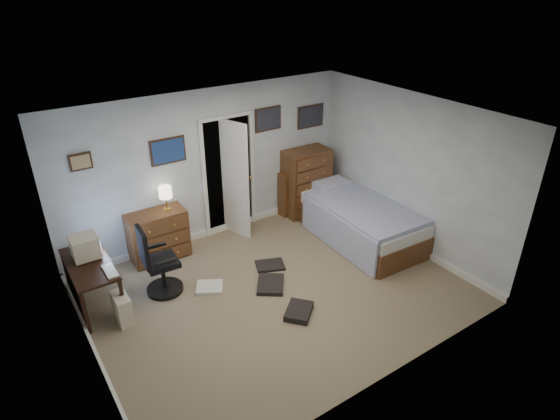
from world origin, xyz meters
The scene contains 15 objects.
floor centered at (0.00, 0.00, -0.01)m, with size 5.00×4.00×0.02m, color #826E5A.
computer_desk centered at (-2.28, 1.14, 0.51)m, with size 0.54×1.16×0.67m.
crt_monitor centered at (-2.18, 1.29, 0.83)m, with size 0.35×0.32×0.32m.
keyboard centered at (-2.02, 0.79, 0.68)m, with size 0.13×0.36×0.02m, color beige.
pc_tower centered at (-2.00, 0.59, 0.20)m, with size 0.19×0.37×0.40m.
office_chair centered at (-1.37, 0.90, 0.41)m, with size 0.55×0.55×1.06m.
media_stack centered at (-2.32, 2.24, 0.40)m, with size 0.16×0.16×0.79m, color maroon.
low_dresser centered at (-1.04, 1.77, 0.40)m, with size 0.89×0.45×0.79m, color brown.
table_lamp centered at (-0.84, 1.77, 1.08)m, with size 0.20×0.20×0.39m.
doorway centered at (0.35, 2.27, 1.00)m, with size 0.96×1.12×2.05m.
tall_dresser centered at (1.81, 1.75, 0.61)m, with size 0.84×0.49×1.23m, color brown.
headboard_bookcase centered at (1.79, 1.86, 0.44)m, with size 0.93×0.29×0.83m.
bed centered at (1.98, 0.45, 0.34)m, with size 1.29×2.27×0.73m.
wall_posters centered at (0.57, 1.98, 1.75)m, with size 4.38×0.04×0.60m.
floor_clutter centered at (-0.11, 0.05, 0.03)m, with size 1.53×1.65×0.08m.
Camera 1 is at (-2.97, -4.51, 4.10)m, focal length 30.00 mm.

